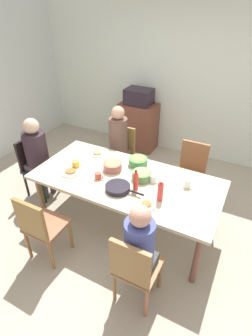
% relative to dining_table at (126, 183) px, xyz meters
% --- Properties ---
extents(ground_plane, '(6.93, 6.93, 0.00)m').
position_rel_dining_table_xyz_m(ground_plane, '(0.00, 0.00, -0.68)').
color(ground_plane, '#A69A88').
extents(wall_back, '(6.02, 0.12, 2.60)m').
position_rel_dining_table_xyz_m(wall_back, '(0.00, 2.32, 0.62)').
color(wall_back, silver).
rests_on(wall_back, ground_plane).
extents(dining_table, '(2.26, 1.06, 0.75)m').
position_rel_dining_table_xyz_m(dining_table, '(0.00, 0.00, 0.00)').
color(dining_table, '#BFB394').
rests_on(dining_table, ground_plane).
extents(chair_0, '(0.40, 0.40, 0.90)m').
position_rel_dining_table_xyz_m(chair_0, '(-1.51, 0.00, -0.17)').
color(chair_0, black).
rests_on(chair_0, ground_plane).
extents(person_0, '(0.32, 0.32, 1.23)m').
position_rel_dining_table_xyz_m(person_0, '(-1.42, 0.00, 0.07)').
color(person_0, '#453C42').
rests_on(person_0, ground_plane).
extents(chair_1, '(0.40, 0.40, 0.90)m').
position_rel_dining_table_xyz_m(chair_1, '(-0.56, 0.91, -0.17)').
color(chair_1, brown).
rests_on(chair_1, ground_plane).
extents(person_1, '(0.30, 0.30, 1.28)m').
position_rel_dining_table_xyz_m(person_1, '(-0.56, 0.82, 0.07)').
color(person_1, '#555143').
rests_on(person_1, ground_plane).
extents(chair_2, '(0.40, 0.40, 0.90)m').
position_rel_dining_table_xyz_m(chair_2, '(0.56, -0.91, -0.17)').
color(chair_2, '#93623A').
rests_on(chair_2, ground_plane).
extents(person_2, '(0.30, 0.30, 1.18)m').
position_rel_dining_table_xyz_m(person_2, '(0.56, -0.82, 0.02)').
color(person_2, '#453D3F').
rests_on(person_2, ground_plane).
extents(chair_3, '(0.40, 0.40, 0.90)m').
position_rel_dining_table_xyz_m(chair_3, '(-0.56, -0.91, -0.17)').
color(chair_3, brown).
rests_on(chair_3, ground_plane).
extents(chair_4, '(0.40, 0.40, 0.90)m').
position_rel_dining_table_xyz_m(chair_4, '(0.56, 0.91, -0.17)').
color(chair_4, olive).
rests_on(chair_4, ground_plane).
extents(plate_0, '(0.20, 0.20, 0.04)m').
position_rel_dining_table_xyz_m(plate_0, '(0.41, -0.33, 0.08)').
color(plate_0, white).
rests_on(plate_0, dining_table).
extents(plate_1, '(0.22, 0.22, 0.04)m').
position_rel_dining_table_xyz_m(plate_1, '(-0.62, 0.33, 0.08)').
color(plate_1, silver).
rests_on(plate_1, dining_table).
extents(plate_2, '(0.25, 0.25, 0.04)m').
position_rel_dining_table_xyz_m(plate_2, '(-0.67, -0.20, 0.08)').
color(plate_2, '#EDE9C6').
rests_on(plate_2, dining_table).
extents(bowl_0, '(0.23, 0.23, 0.12)m').
position_rel_dining_table_xyz_m(bowl_0, '(0.17, 0.08, 0.13)').
color(bowl_0, '#53854C').
rests_on(bowl_0, dining_table).
extents(bowl_1, '(0.24, 0.24, 0.11)m').
position_rel_dining_table_xyz_m(bowl_1, '(-0.01, 0.34, 0.12)').
color(bowl_1, '#47804A').
rests_on(bowl_1, dining_table).
extents(bowl_2, '(0.23, 0.23, 0.12)m').
position_rel_dining_table_xyz_m(bowl_2, '(-0.24, 0.09, 0.13)').
color(bowl_2, '#9C5C50').
rests_on(bowl_2, dining_table).
extents(serving_pan, '(0.46, 0.28, 0.06)m').
position_rel_dining_table_xyz_m(serving_pan, '(0.02, -0.24, 0.10)').
color(serving_pan, black).
rests_on(serving_pan, dining_table).
extents(cup_0, '(0.11, 0.08, 0.08)m').
position_rel_dining_table_xyz_m(cup_0, '(-0.29, -0.15, 0.11)').
color(cup_0, '#D14C3C').
rests_on(cup_0, dining_table).
extents(cup_1, '(0.11, 0.07, 0.10)m').
position_rel_dining_table_xyz_m(cup_1, '(0.70, 0.18, 0.12)').
color(cup_1, white).
rests_on(cup_1, dining_table).
extents(cup_2, '(0.13, 0.09, 0.10)m').
position_rel_dining_table_xyz_m(cup_2, '(-0.68, -0.08, 0.12)').
color(cup_2, '#EAC447').
rests_on(cup_2, dining_table).
extents(cup_3, '(0.11, 0.07, 0.09)m').
position_rel_dining_table_xyz_m(cup_3, '(0.31, 0.09, 0.11)').
color(cup_3, white).
rests_on(cup_3, dining_table).
extents(bottle_0, '(0.06, 0.06, 0.25)m').
position_rel_dining_table_xyz_m(bottle_0, '(0.50, -0.18, 0.19)').
color(bottle_0, '#DD3A37').
rests_on(bottle_0, dining_table).
extents(bottle_1, '(0.06, 0.06, 0.25)m').
position_rel_dining_table_xyz_m(bottle_1, '(0.19, -0.13, 0.19)').
color(bottle_1, red).
rests_on(bottle_1, dining_table).
extents(side_cabinet, '(0.70, 0.44, 0.90)m').
position_rel_dining_table_xyz_m(side_cabinet, '(-0.79, 2.02, -0.23)').
color(side_cabinet, brown).
rests_on(side_cabinet, ground_plane).
extents(microwave, '(0.48, 0.36, 0.28)m').
position_rel_dining_table_xyz_m(microwave, '(-0.79, 2.02, 0.36)').
color(microwave, '#291E2A').
rests_on(microwave, side_cabinet).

